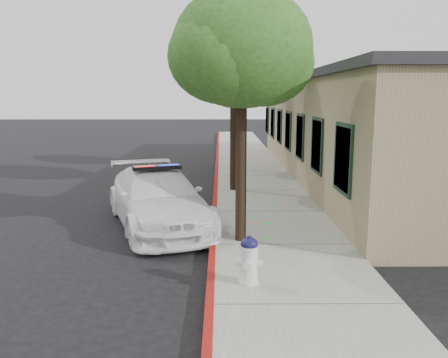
% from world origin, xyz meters
% --- Properties ---
extents(ground, '(120.00, 120.00, 0.00)m').
position_xyz_m(ground, '(0.00, 0.00, 0.00)').
color(ground, black).
rests_on(ground, ground).
extents(sidewalk, '(3.20, 60.00, 0.15)m').
position_xyz_m(sidewalk, '(1.60, 3.00, 0.07)').
color(sidewalk, gray).
rests_on(sidewalk, ground).
extents(red_curb, '(0.14, 60.00, 0.16)m').
position_xyz_m(red_curb, '(0.06, 3.00, 0.08)').
color(red_curb, '#9D1611').
rests_on(red_curb, ground).
extents(clapboard_building, '(7.30, 20.89, 4.24)m').
position_xyz_m(clapboard_building, '(6.69, 9.00, 2.13)').
color(clapboard_building, '#8E835D').
rests_on(clapboard_building, ground).
extents(police_car, '(3.77, 5.64, 1.64)m').
position_xyz_m(police_car, '(-1.42, 2.00, 0.76)').
color(police_car, white).
rests_on(police_car, ground).
extents(fire_hydrant, '(0.50, 0.43, 0.87)m').
position_xyz_m(fire_hydrant, '(0.74, -2.18, 0.58)').
color(fire_hydrant, silver).
rests_on(fire_hydrant, sidewalk).
extents(street_tree_near, '(3.20, 3.05, 5.58)m').
position_xyz_m(street_tree_near, '(0.71, 0.33, 4.32)').
color(street_tree_near, black).
rests_on(street_tree_near, sidewalk).
extents(street_tree_mid, '(3.24, 3.10, 5.91)m').
position_xyz_m(street_tree_mid, '(0.71, 6.17, 4.61)').
color(street_tree_mid, black).
rests_on(street_tree_mid, sidewalk).
extents(street_tree_far, '(3.12, 2.85, 5.39)m').
position_xyz_m(street_tree_far, '(0.86, 10.76, 4.20)').
color(street_tree_far, black).
rests_on(street_tree_far, sidewalk).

